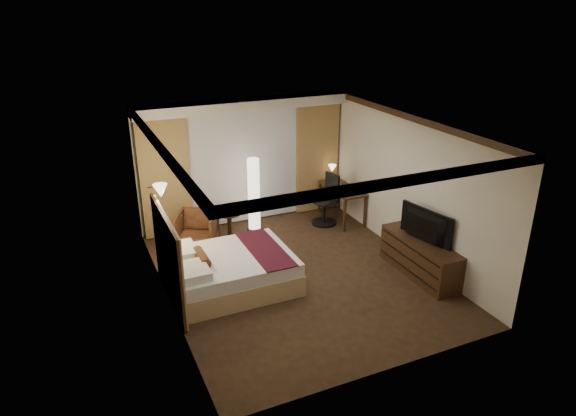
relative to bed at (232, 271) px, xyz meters
name	(u,v)px	position (x,y,z in m)	size (l,w,h in m)	color
floor	(297,275)	(1.17, -0.12, -0.30)	(4.50, 5.50, 0.01)	black
ceiling	(298,126)	(1.17, -0.12, 2.40)	(4.50, 5.50, 0.01)	white
back_wall	(243,161)	(1.17, 2.63, 1.05)	(4.50, 0.02, 2.70)	silver
left_wall	(163,228)	(-1.08, -0.12, 1.05)	(0.02, 5.50, 2.70)	silver
right_wall	(408,187)	(3.42, -0.12, 1.05)	(0.02, 5.50, 2.70)	silver
crown_molding	(298,130)	(1.17, -0.12, 2.34)	(4.50, 5.50, 0.12)	black
soffit	(245,105)	(1.17, 2.38, 2.30)	(4.50, 0.50, 0.20)	white
curtain_sheer	(244,167)	(1.17, 2.55, 0.95)	(2.48, 0.04, 2.45)	silver
curtain_left_drape	(165,178)	(-0.53, 2.49, 0.95)	(1.00, 0.14, 2.45)	tan
curtain_right_drape	(317,158)	(2.87, 2.49, 0.95)	(1.00, 0.14, 2.45)	tan
wall_sconce	(160,191)	(-0.92, 0.79, 1.32)	(0.24, 0.24, 0.24)	white
bed	(232,271)	(0.00, 0.00, 0.00)	(2.04, 1.59, 0.60)	white
headboard	(169,259)	(-1.03, 0.00, 0.45)	(0.12, 1.89, 1.50)	tan
armchair	(197,228)	(-0.13, 1.77, 0.09)	(0.75, 0.70, 0.77)	#491E16
side_table	(230,224)	(0.60, 1.93, -0.03)	(0.48, 0.48, 0.53)	black
floor_lamp	(254,195)	(1.17, 2.01, 0.49)	(0.33, 0.33, 1.59)	white
desk	(341,204)	(3.12, 1.75, 0.08)	(0.55, 1.25, 0.75)	black
desk_lamp	(332,174)	(3.12, 2.22, 0.62)	(0.18, 0.18, 0.34)	#FFD899
office_chair	(325,200)	(2.67, 1.70, 0.26)	(0.54, 0.54, 1.12)	black
dresser	(420,257)	(3.17, -0.96, 0.04)	(0.50, 1.71, 0.67)	black
television	(422,224)	(3.14, -0.96, 0.69)	(1.10, 0.63, 0.14)	black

